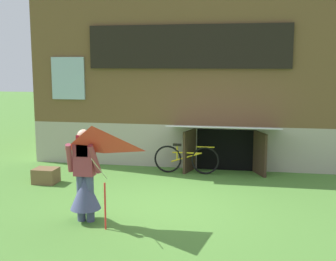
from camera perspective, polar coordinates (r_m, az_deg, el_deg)
name	(u,v)px	position (r m, az deg, el deg)	size (l,w,h in m)	color
ground_plane	(165,205)	(8.35, -0.39, -9.81)	(60.00, 60.00, 0.00)	#4C7F33
log_house	(200,69)	(13.55, 4.20, 8.11)	(8.35, 6.52, 5.00)	#ADA393
person	(85,183)	(7.49, -10.88, -6.82)	(0.61, 0.52, 1.59)	#474C75
kite	(92,156)	(6.66, -9.91, -3.27)	(1.05, 1.13, 1.59)	red
bicycle_yellow	(186,159)	(10.59, 2.42, -3.79)	(1.60, 0.08, 0.73)	black
wooden_crate	(46,176)	(10.17, -15.78, -5.74)	(0.51, 0.44, 0.34)	brown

